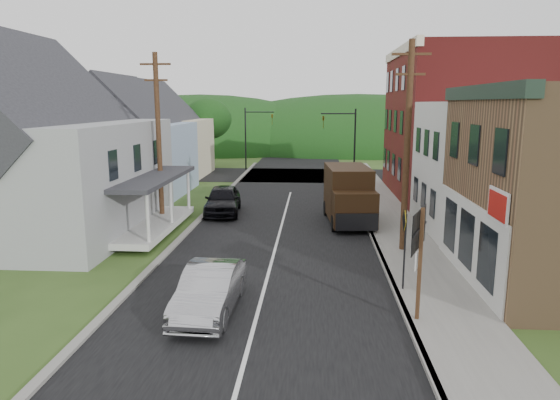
% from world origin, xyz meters
% --- Properties ---
extents(ground, '(120.00, 120.00, 0.00)m').
position_xyz_m(ground, '(0.00, 0.00, 0.00)').
color(ground, '#2D4719').
rests_on(ground, ground).
extents(road, '(9.00, 90.00, 0.02)m').
position_xyz_m(road, '(0.00, 10.00, 0.00)').
color(road, black).
rests_on(road, ground).
extents(cross_road, '(60.00, 9.00, 0.02)m').
position_xyz_m(cross_road, '(0.00, 27.00, 0.00)').
color(cross_road, black).
rests_on(cross_road, ground).
extents(sidewalk_right, '(2.80, 55.00, 0.15)m').
position_xyz_m(sidewalk_right, '(5.90, 8.00, 0.07)').
color(sidewalk_right, slate).
rests_on(sidewalk_right, ground).
extents(curb_right, '(0.20, 55.00, 0.15)m').
position_xyz_m(curb_right, '(4.55, 8.00, 0.07)').
color(curb_right, slate).
rests_on(curb_right, ground).
extents(curb_left, '(0.30, 55.00, 0.12)m').
position_xyz_m(curb_left, '(-4.65, 8.00, 0.06)').
color(curb_left, slate).
rests_on(curb_left, ground).
extents(storefront_white, '(8.00, 7.00, 6.50)m').
position_xyz_m(storefront_white, '(11.30, 7.50, 3.25)').
color(storefront_white, silver).
rests_on(storefront_white, ground).
extents(storefront_red, '(8.00, 12.00, 10.00)m').
position_xyz_m(storefront_red, '(11.30, 17.00, 5.00)').
color(storefront_red, maroon).
rests_on(storefront_red, ground).
extents(house_gray, '(10.20, 12.24, 8.35)m').
position_xyz_m(house_gray, '(-12.00, 6.00, 4.23)').
color(house_gray, '#95979A').
rests_on(house_gray, ground).
extents(house_blue, '(7.14, 8.16, 7.28)m').
position_xyz_m(house_blue, '(-11.00, 17.00, 3.69)').
color(house_blue, '#97ADCE').
rests_on(house_blue, ground).
extents(house_cream, '(7.14, 8.16, 7.28)m').
position_xyz_m(house_cream, '(-11.50, 26.00, 3.69)').
color(house_cream, beige).
rests_on(house_cream, ground).
extents(utility_pole_right, '(1.60, 0.26, 9.00)m').
position_xyz_m(utility_pole_right, '(5.60, 3.50, 4.66)').
color(utility_pole_right, '#472D19').
rests_on(utility_pole_right, ground).
extents(utility_pole_left, '(1.60, 0.26, 9.00)m').
position_xyz_m(utility_pole_left, '(-6.50, 8.00, 4.66)').
color(utility_pole_left, '#472D19').
rests_on(utility_pole_left, ground).
extents(traffic_signal_right, '(2.87, 0.20, 6.00)m').
position_xyz_m(traffic_signal_right, '(4.30, 23.50, 3.76)').
color(traffic_signal_right, black).
rests_on(traffic_signal_right, ground).
extents(traffic_signal_left, '(2.87, 0.20, 6.00)m').
position_xyz_m(traffic_signal_left, '(-4.30, 30.50, 3.76)').
color(traffic_signal_left, black).
rests_on(traffic_signal_left, ground).
extents(tree_left_b, '(4.80, 4.80, 6.94)m').
position_xyz_m(tree_left_b, '(-17.00, 12.00, 4.88)').
color(tree_left_b, '#382616').
rests_on(tree_left_b, ground).
extents(tree_left_c, '(5.80, 5.80, 8.41)m').
position_xyz_m(tree_left_c, '(-19.00, 20.00, 5.94)').
color(tree_left_c, '#382616').
rests_on(tree_left_c, ground).
extents(tree_left_d, '(4.80, 4.80, 6.94)m').
position_xyz_m(tree_left_d, '(-9.00, 32.00, 4.88)').
color(tree_left_d, '#382616').
rests_on(tree_left_d, ground).
extents(forested_ridge, '(90.00, 30.00, 16.00)m').
position_xyz_m(forested_ridge, '(0.00, 55.00, 0.00)').
color(forested_ridge, '#153510').
rests_on(forested_ridge, ground).
extents(silver_sedan, '(1.68, 4.50, 1.47)m').
position_xyz_m(silver_sedan, '(-1.48, -3.45, 0.74)').
color(silver_sedan, '#9F9FA3').
rests_on(silver_sedan, ground).
extents(dark_sedan, '(2.38, 5.00, 1.65)m').
position_xyz_m(dark_sedan, '(-3.65, 10.64, 0.82)').
color(dark_sedan, black).
rests_on(dark_sedan, ground).
extents(delivery_van, '(2.64, 5.60, 3.04)m').
position_xyz_m(delivery_van, '(3.59, 8.81, 1.54)').
color(delivery_van, black).
rests_on(delivery_van, ground).
extents(route_sign_cluster, '(0.79, 1.80, 3.36)m').
position_xyz_m(route_sign_cluster, '(4.76, -3.77, 2.33)').
color(route_sign_cluster, '#472D19').
rests_on(route_sign_cluster, sidewalk_right).
extents(warning_sign, '(0.12, 0.78, 2.81)m').
position_xyz_m(warning_sign, '(4.77, -1.36, 1.94)').
color(warning_sign, black).
rests_on(warning_sign, sidewalk_right).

